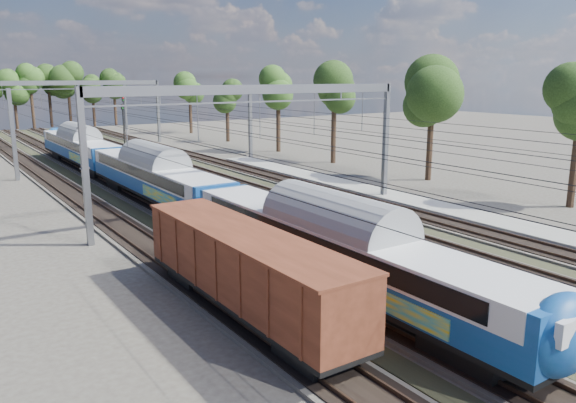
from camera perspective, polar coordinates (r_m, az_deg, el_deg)
track_bed at (r=51.87m, az=-11.42°, el=1.86°), size 21.00×130.00×0.34m
platform at (r=39.59m, az=20.21°, el=-1.91°), size 3.00×70.00×0.30m
catenary at (r=58.38m, az=-14.35°, el=9.13°), size 25.65×130.00×9.00m
tree_belt at (r=98.54m, az=-19.07°, el=11.20°), size 39.81×98.47×11.67m
emu_train at (r=42.95m, az=-13.22°, el=3.05°), size 3.09×65.36×4.52m
freight_boxcar at (r=22.54m, az=-4.39°, el=-6.71°), size 2.75×13.29×3.43m
worker at (r=61.41m, az=-12.31°, el=4.31°), size 0.49×0.73×1.99m
signal_near at (r=77.67m, az=-16.40°, el=7.85°), size 0.40×0.37×6.02m
signal_far at (r=99.03m, az=-16.35°, el=8.84°), size 0.39×0.36×6.21m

